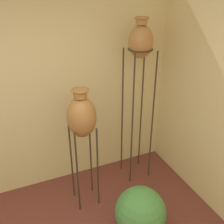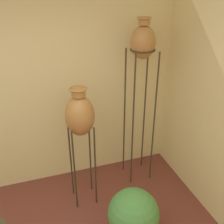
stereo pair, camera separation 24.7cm
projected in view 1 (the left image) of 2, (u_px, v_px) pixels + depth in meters
wall_back at (5, 96)px, 3.03m from camera, size 8.24×0.06×2.70m
vase_stand_tall at (140, 48)px, 3.07m from camera, size 0.32×0.32×2.19m
vase_stand_medium at (82, 118)px, 2.87m from camera, size 0.33×0.33×1.54m
potted_plant at (140, 215)px, 2.75m from camera, size 0.54×0.54×0.65m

